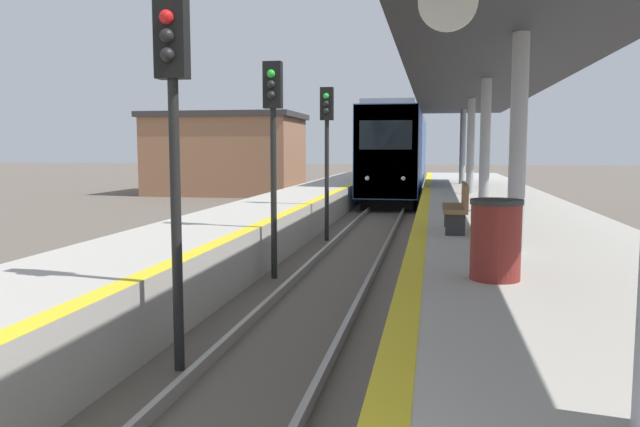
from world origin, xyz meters
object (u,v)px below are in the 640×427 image
at_px(signal_mid, 273,128).
at_px(signal_far, 327,134).
at_px(trash_bin, 496,239).
at_px(train, 399,153).
at_px(signal_near, 173,113).
at_px(bench, 458,206).

xyz_separation_m(signal_mid, signal_far, (0.17, 5.25, 0.00)).
bearing_deg(trash_bin, signal_mid, 132.10).
height_order(signal_mid, signal_far, same).
bearing_deg(train, signal_near, -92.03).
bearing_deg(signal_near, signal_mid, 92.27).
relative_size(signal_far, bench, 2.70).
height_order(signal_near, signal_mid, same).
xyz_separation_m(train, signal_mid, (-1.21, -23.13, 0.66)).
relative_size(train, bench, 12.99).
xyz_separation_m(signal_mid, trash_bin, (3.87, -4.28, -1.49)).
relative_size(signal_near, trash_bin, 4.40).
distance_m(train, signal_far, 17.92).
relative_size(signal_mid, bench, 2.70).
relative_size(train, trash_bin, 21.14).
height_order(trash_bin, bench, trash_bin).
distance_m(signal_near, signal_far, 10.51).
height_order(signal_near, trash_bin, signal_near).
xyz_separation_m(train, bench, (2.37, -22.98, -0.83)).
distance_m(signal_far, trash_bin, 10.33).
bearing_deg(bench, trash_bin, -86.38).
bearing_deg(bench, signal_near, -122.03).
distance_m(signal_near, bench, 6.54).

